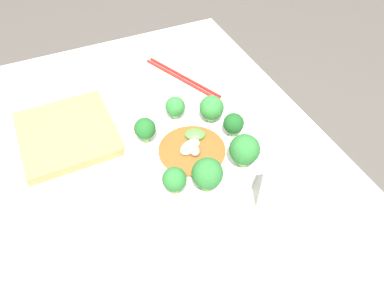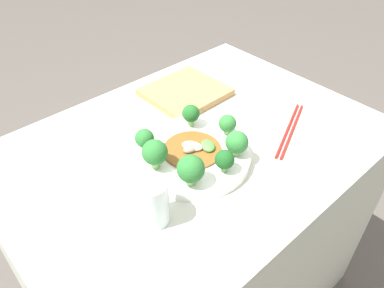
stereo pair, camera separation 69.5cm
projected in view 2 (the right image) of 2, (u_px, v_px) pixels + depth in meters
name	position (u px, v px, depth m)	size (l,w,h in m)	color
table	(193.00, 231.00, 1.15)	(0.93, 0.68, 0.72)	#B7BCAD
plate	(192.00, 155.00, 0.87)	(0.27, 0.27, 0.02)	white
broccoli_west	(227.00, 124.00, 0.89)	(0.04, 0.04, 0.05)	#89B76B
broccoli_northwest	(237.00, 143.00, 0.83)	(0.05, 0.05, 0.06)	#89B76B
broccoli_north	(225.00, 160.00, 0.79)	(0.04, 0.04, 0.05)	#70A356
broccoli_east	(155.00, 153.00, 0.80)	(0.06, 0.06, 0.07)	#7AAD5B
broccoli_northeast	(191.00, 169.00, 0.76)	(0.06, 0.06, 0.07)	#89B76B
broccoli_southeast	(145.00, 139.00, 0.84)	(0.04, 0.04, 0.06)	#89B76B
broccoli_southwest	(191.00, 114.00, 0.92)	(0.04, 0.04, 0.06)	#7AAD5B
stirfry_center	(194.00, 148.00, 0.86)	(0.13, 0.13, 0.02)	brown
drinking_glass	(153.00, 202.00, 0.71)	(0.06, 0.06, 0.10)	silver
chopsticks	(290.00, 130.00, 0.96)	(0.23, 0.11, 0.01)	red
cutting_board	(185.00, 92.00, 1.08)	(0.21, 0.20, 0.02)	#AD7F4C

